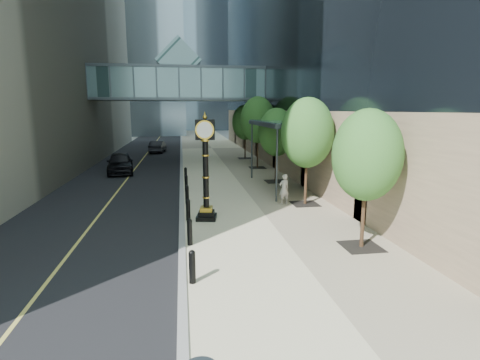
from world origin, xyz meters
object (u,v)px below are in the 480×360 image
(street_clock, at_px, (206,175))
(car_near, at_px, (120,163))
(car_far, at_px, (158,147))
(pedestrian, at_px, (284,189))

(street_clock, relative_size, car_near, 0.98)
(street_clock, relative_size, car_far, 1.12)
(car_near, bearing_deg, pedestrian, -56.83)
(car_near, distance_m, car_far, 14.72)
(car_near, bearing_deg, street_clock, -74.74)
(street_clock, height_order, pedestrian, street_clock)
(car_near, bearing_deg, car_far, 74.06)
(pedestrian, xyz_separation_m, car_near, (-10.36, 11.99, -0.03))
(street_clock, xyz_separation_m, car_near, (-6.03, 14.24, -1.28))
(pedestrian, distance_m, car_far, 27.80)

